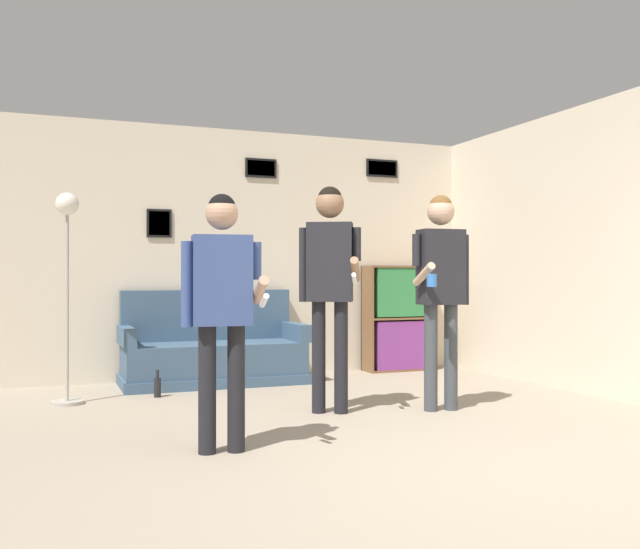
# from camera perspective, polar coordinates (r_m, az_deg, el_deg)

# --- Properties ---
(ground_plane) EXTENTS (20.00, 20.00, 0.00)m
(ground_plane) POSITION_cam_1_polar(r_m,az_deg,el_deg) (3.95, 15.50, -16.20)
(ground_plane) COLOR gray
(wall_back) EXTENTS (7.23, 0.08, 2.70)m
(wall_back) POSITION_cam_1_polar(r_m,az_deg,el_deg) (7.95, -4.62, 1.71)
(wall_back) COLOR beige
(wall_back) RESTS_ON ground_plane
(wall_right) EXTENTS (0.06, 6.94, 2.70)m
(wall_right) POSITION_cam_1_polar(r_m,az_deg,el_deg) (7.11, 20.36, 1.92)
(wall_right) COLOR beige
(wall_right) RESTS_ON ground_plane
(couch) EXTENTS (1.85, 0.80, 0.95)m
(couch) POSITION_cam_1_polar(r_m,az_deg,el_deg) (7.42, -8.57, -6.25)
(couch) COLOR #3D5670
(couch) RESTS_ON ground_plane
(bookshelf) EXTENTS (0.81, 0.30, 1.22)m
(bookshelf) POSITION_cam_1_polar(r_m,az_deg,el_deg) (8.35, 6.28, -3.51)
(bookshelf) COLOR brown
(bookshelf) RESTS_ON ground_plane
(floor_lamp) EXTENTS (0.28, 0.28, 1.81)m
(floor_lamp) POSITION_cam_1_polar(r_m,az_deg,el_deg) (6.47, -19.57, 1.20)
(floor_lamp) COLOR #ADA89E
(floor_lamp) RESTS_ON ground_plane
(person_player_foreground_left) EXTENTS (0.50, 0.47, 1.61)m
(person_player_foreground_left) POSITION_cam_1_polar(r_m,az_deg,el_deg) (4.46, -7.86, -1.62)
(person_player_foreground_left) COLOR black
(person_player_foreground_left) RESTS_ON ground_plane
(person_player_foreground_center) EXTENTS (0.45, 0.61, 1.82)m
(person_player_foreground_center) POSITION_cam_1_polar(r_m,az_deg,el_deg) (5.70, 0.79, 0.25)
(person_player_foreground_center) COLOR black
(person_player_foreground_center) RESTS_ON ground_plane
(person_watcher_holding_cup) EXTENTS (0.53, 0.42, 1.76)m
(person_watcher_holding_cup) POSITION_cam_1_polar(r_m,az_deg,el_deg) (5.89, 9.65, -0.18)
(person_watcher_holding_cup) COLOR #3D4247
(person_watcher_holding_cup) RESTS_ON ground_plane
(bottle_on_floor) EXTENTS (0.06, 0.06, 0.25)m
(bottle_on_floor) POSITION_cam_1_polar(r_m,az_deg,el_deg) (6.68, -12.88, -8.73)
(bottle_on_floor) COLOR black
(bottle_on_floor) RESTS_ON ground_plane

